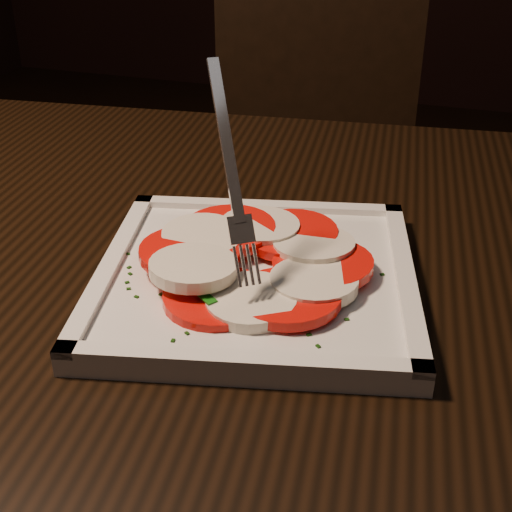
{
  "coord_description": "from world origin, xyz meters",
  "views": [
    {
      "loc": [
        0.09,
        -0.5,
        1.06
      ],
      "look_at": [
        -0.07,
        -0.02,
        0.78
      ],
      "focal_mm": 50.0,
      "sensor_mm": 36.0,
      "label": 1
    }
  ],
  "objects_px": {
    "plate": "(256,280)",
    "fork": "(227,165)",
    "table": "(300,361)",
    "chair": "(315,152)"
  },
  "relations": [
    {
      "from": "plate",
      "to": "chair",
      "type": "bearing_deg",
      "value": 100.54
    },
    {
      "from": "chair",
      "to": "table",
      "type": "bearing_deg",
      "value": -91.21
    },
    {
      "from": "table",
      "to": "plate",
      "type": "height_order",
      "value": "plate"
    },
    {
      "from": "plate",
      "to": "fork",
      "type": "bearing_deg",
      "value": -147.59
    },
    {
      "from": "chair",
      "to": "fork",
      "type": "height_order",
      "value": "fork"
    },
    {
      "from": "plate",
      "to": "table",
      "type": "bearing_deg",
      "value": 54.57
    },
    {
      "from": "plate",
      "to": "fork",
      "type": "distance_m",
      "value": 0.11
    },
    {
      "from": "table",
      "to": "plate",
      "type": "relative_size",
      "value": 5.04
    },
    {
      "from": "table",
      "to": "fork",
      "type": "distance_m",
      "value": 0.22
    },
    {
      "from": "chair",
      "to": "plate",
      "type": "bearing_deg",
      "value": -93.7
    }
  ]
}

